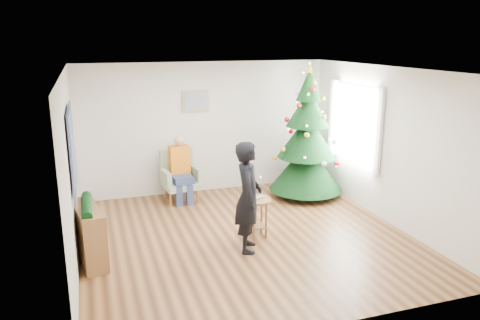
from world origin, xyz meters
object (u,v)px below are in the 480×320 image
object	(u,v)px
armchair	(180,182)
christmas_tree	(307,139)
stool	(258,218)
standing_man	(248,197)
console	(89,234)

from	to	relation	value
armchair	christmas_tree	bearing A→B (deg)	-19.42
stool	standing_man	distance (m)	0.70
console	christmas_tree	bearing A→B (deg)	11.79
christmas_tree	console	xyz separation A→B (m)	(-4.11, -1.62, -0.76)
christmas_tree	console	distance (m)	4.48
armchair	standing_man	size ratio (longest dim) A/B	0.59
armchair	standing_man	world-z (taller)	standing_man
armchair	stool	bearing A→B (deg)	-75.93
stool	standing_man	world-z (taller)	standing_man
standing_man	console	distance (m)	2.28
christmas_tree	stool	bearing A→B (deg)	-135.38
christmas_tree	stool	world-z (taller)	christmas_tree
stool	standing_man	bearing A→B (deg)	-127.36
stool	standing_man	xyz separation A→B (m)	(-0.30, -0.39, 0.50)
standing_man	armchair	bearing A→B (deg)	30.10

